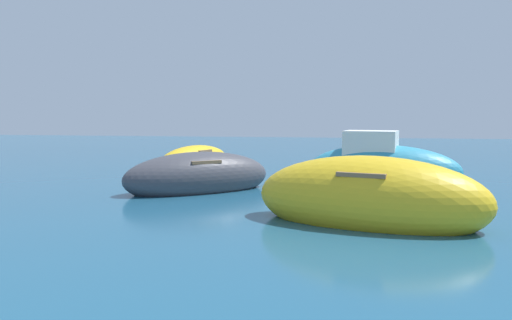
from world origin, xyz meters
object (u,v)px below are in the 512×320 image
(moored_boat_2, at_px, (369,199))
(moored_boat_5, at_px, (381,168))
(moored_boat_1, at_px, (195,161))
(moored_boat_3, at_px, (198,177))

(moored_boat_2, bearing_deg, moored_boat_5, 99.19)
(moored_boat_1, height_order, moored_boat_5, moored_boat_5)
(moored_boat_1, height_order, moored_boat_3, moored_boat_3)
(moored_boat_5, bearing_deg, moored_boat_3, -145.37)
(moored_boat_2, xyz_separation_m, moored_boat_5, (0.61, 5.47, 0.03))
(moored_boat_2, distance_m, moored_boat_5, 5.50)
(moored_boat_1, xyz_separation_m, moored_boat_2, (5.97, -8.32, 0.14))
(moored_boat_5, bearing_deg, moored_boat_2, -84.85)
(moored_boat_3, bearing_deg, moored_boat_1, -111.42)
(moored_boat_2, bearing_deg, moored_boat_1, 141.21)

